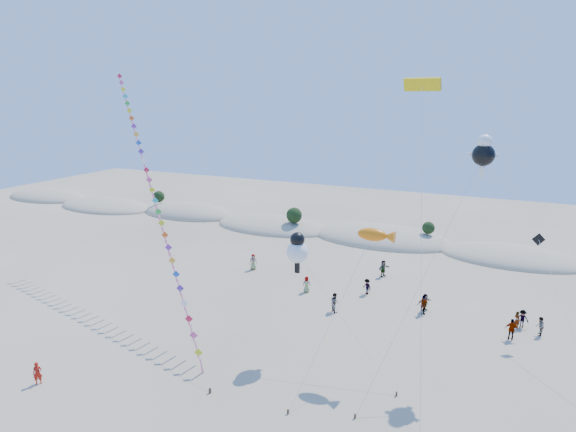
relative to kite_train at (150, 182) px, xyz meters
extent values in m
ellipsoid|color=tan|center=(-48.85, 27.67, -11.05)|extent=(17.00, 9.35, 3.20)
ellipsoid|color=#193B15|center=(-48.85, 27.67, -10.17)|extent=(13.60, 6.12, 0.68)
ellipsoid|color=tan|center=(-32.85, 26.27, -11.05)|extent=(18.00, 9.90, 2.80)
ellipsoid|color=#193B15|center=(-32.85, 26.27, -10.28)|extent=(14.40, 6.48, 0.72)
ellipsoid|color=tan|center=(-16.85, 28.07, -11.05)|extent=(16.00, 8.80, 3.60)
ellipsoid|color=#193B15|center=(-16.85, 28.07, -10.06)|extent=(12.80, 5.76, 0.64)
ellipsoid|color=tan|center=(-0.85, 26.67, -11.05)|extent=(17.60, 9.68, 3.00)
ellipsoid|color=#193B15|center=(-0.85, 26.67, -10.22)|extent=(14.08, 6.34, 0.70)
ellipsoid|color=tan|center=(15.15, 27.37, -11.05)|extent=(19.00, 10.45, 3.40)
ellipsoid|color=#193B15|center=(15.15, 27.37, -10.11)|extent=(15.20, 6.84, 0.76)
ellipsoid|color=tan|center=(31.15, 25.97, -11.05)|extent=(16.40, 9.02, 2.80)
ellipsoid|color=#193B15|center=(31.15, 25.97, -10.28)|extent=(13.12, 5.90, 0.66)
sphere|color=black|center=(-22.85, 28.27, -8.69)|extent=(1.90, 1.90, 1.90)
sphere|color=black|center=(3.15, 25.47, -8.57)|extent=(2.20, 2.20, 2.20)
sphere|color=black|center=(21.15, 27.47, -8.81)|extent=(1.60, 1.60, 1.60)
cube|color=#3F2D1E|center=(13.52, -11.28, -10.87)|extent=(0.12, 0.12, 0.35)
cylinder|color=silver|center=(0.85, -0.73, -0.60)|extent=(25.36, 21.12, 20.91)
cube|color=yellow|center=(11.58, -9.66, -9.44)|extent=(1.15, 0.45, 1.21)
cube|color=pink|center=(11.76, -9.61, -10.54)|extent=(0.19, 0.45, 1.55)
cube|color=#EC4A93|center=(10.68, -8.91, -8.70)|extent=(1.15, 0.45, 1.21)
cube|color=pink|center=(10.86, -8.86, -9.80)|extent=(0.19, 0.45, 1.55)
cube|color=red|center=(9.78, -8.16, -7.96)|extent=(1.15, 0.45, 1.21)
cube|color=pink|center=(9.96, -8.11, -9.06)|extent=(0.19, 0.45, 1.55)
cube|color=white|center=(8.88, -7.41, -7.21)|extent=(1.15, 0.45, 1.21)
cube|color=pink|center=(9.06, -7.36, -8.31)|extent=(0.19, 0.45, 1.55)
cube|color=#5A29A7|center=(7.98, -6.67, -6.47)|extent=(1.15, 0.45, 1.21)
cube|color=pink|center=(8.16, -6.62, -7.57)|extent=(0.19, 0.45, 1.55)
cube|color=blue|center=(7.08, -5.92, -5.73)|extent=(1.15, 0.45, 1.21)
cube|color=pink|center=(7.26, -5.87, -6.83)|extent=(0.19, 0.45, 1.55)
cube|color=#FFA928|center=(6.18, -5.17, -4.99)|extent=(1.15, 0.45, 1.21)
cube|color=pink|center=(6.36, -5.12, -6.09)|extent=(0.19, 0.45, 1.55)
cube|color=purple|center=(5.28, -4.42, -4.25)|extent=(1.15, 0.45, 1.21)
cube|color=pink|center=(5.46, -4.37, -5.35)|extent=(0.19, 0.45, 1.55)
cube|color=#ED5714|center=(4.38, -3.67, -3.50)|extent=(1.15, 0.45, 1.21)
cube|color=pink|center=(4.56, -3.62, -4.60)|extent=(0.19, 0.45, 1.55)
cube|color=#CFDF1A|center=(3.48, -2.92, -2.76)|extent=(1.15, 0.45, 1.21)
cube|color=pink|center=(3.66, -2.87, -3.86)|extent=(0.19, 0.45, 1.55)
cube|color=green|center=(2.58, -2.17, -2.02)|extent=(1.15, 0.45, 1.21)
cube|color=pink|center=(2.76, -2.12, -3.12)|extent=(0.19, 0.45, 1.55)
cube|color=#19B8BF|center=(1.68, -1.42, -1.28)|extent=(1.15, 0.45, 1.21)
cube|color=pink|center=(1.86, -1.37, -2.38)|extent=(0.19, 0.45, 1.55)
cube|color=yellow|center=(0.78, -0.67, -0.54)|extent=(1.15, 0.45, 1.21)
cube|color=pink|center=(0.96, -0.62, -1.64)|extent=(0.19, 0.45, 1.55)
cube|color=#EC4A93|center=(-0.12, 0.08, 0.20)|extent=(1.15, 0.45, 1.21)
cube|color=pink|center=(0.06, 0.13, -0.90)|extent=(0.19, 0.45, 1.55)
cube|color=red|center=(-1.02, 0.83, 0.95)|extent=(1.15, 0.45, 1.21)
cube|color=pink|center=(-0.84, 0.88, -0.15)|extent=(0.19, 0.45, 1.55)
cube|color=white|center=(-1.92, 1.57, 1.69)|extent=(1.15, 0.45, 1.21)
cube|color=pink|center=(-1.74, 1.62, 0.59)|extent=(0.19, 0.45, 1.55)
cube|color=#5A29A7|center=(-2.82, 2.32, 2.43)|extent=(1.15, 0.45, 1.21)
cube|color=pink|center=(-2.64, 2.37, 1.33)|extent=(0.19, 0.45, 1.55)
cube|color=blue|center=(-3.72, 3.07, 3.17)|extent=(1.15, 0.45, 1.21)
cube|color=pink|center=(-3.54, 3.12, 2.07)|extent=(0.19, 0.45, 1.55)
cube|color=#FFA928|center=(-4.62, 3.82, 3.91)|extent=(1.15, 0.45, 1.21)
cube|color=pink|center=(-4.44, 3.87, 2.81)|extent=(0.19, 0.45, 1.55)
cube|color=purple|center=(-5.52, 4.57, 4.66)|extent=(1.15, 0.45, 1.21)
cube|color=pink|center=(-5.34, 4.62, 3.56)|extent=(0.19, 0.45, 1.55)
cube|color=#ED5714|center=(-6.42, 5.32, 5.40)|extent=(1.15, 0.45, 1.21)
cube|color=pink|center=(-6.24, 5.37, 4.30)|extent=(0.19, 0.45, 1.55)
cube|color=#CFDF1A|center=(-7.32, 6.07, 6.14)|extent=(1.15, 0.45, 1.21)
cube|color=pink|center=(-7.14, 6.12, 5.04)|extent=(0.19, 0.45, 1.55)
cube|color=green|center=(-8.22, 6.82, 6.88)|extent=(1.15, 0.45, 1.21)
cube|color=pink|center=(-8.04, 6.87, 5.78)|extent=(0.19, 0.45, 1.55)
cube|color=#19B8BF|center=(-9.11, 7.57, 7.62)|extent=(1.15, 0.45, 1.21)
cube|color=pink|center=(-8.93, 7.62, 6.52)|extent=(0.19, 0.45, 1.55)
cube|color=yellow|center=(-10.01, 8.32, 8.37)|extent=(1.15, 0.45, 1.21)
cube|color=pink|center=(-9.83, 8.37, 7.27)|extent=(0.19, 0.45, 1.55)
cube|color=#EC4A93|center=(-10.91, 9.07, 9.11)|extent=(1.15, 0.45, 1.21)
cube|color=pink|center=(-10.73, 9.12, 8.01)|extent=(0.19, 0.45, 1.55)
cube|color=red|center=(-11.81, 9.81, 9.85)|extent=(1.15, 0.45, 1.21)
cube|color=pink|center=(-11.63, 9.86, 8.75)|extent=(0.19, 0.45, 1.55)
cube|color=#3F2D1E|center=(19.01, -11.08, -10.90)|extent=(0.10, 0.10, 0.30)
cylinder|color=silver|center=(20.28, -6.90, -6.33)|extent=(2.58, 8.39, 9.45)
ellipsoid|color=orange|center=(21.56, -2.72, -1.62)|extent=(2.07, 0.91, 0.91)
cone|color=orange|center=(22.71, -2.72, -1.62)|extent=(0.83, 0.83, 0.83)
cube|color=#3F2D1E|center=(24.59, -6.54, -10.90)|extent=(0.10, 0.10, 0.30)
cylinder|color=silver|center=(20.43, -5.03, -7.22)|extent=(8.34, 3.06, 7.68)
sphere|color=white|center=(16.27, -3.51, -3.39)|extent=(1.60, 1.60, 1.60)
sphere|color=black|center=(16.27, -3.51, -2.42)|extent=(1.07, 1.07, 1.07)
cube|color=black|center=(16.27, -3.51, -4.59)|extent=(0.35, 0.18, 0.80)
cube|color=#3F2D1E|center=(22.82, -9.78, -10.90)|extent=(0.10, 0.10, 0.30)
cylinder|color=silver|center=(25.41, -4.15, -3.65)|extent=(5.22, 11.29, 14.80)
sphere|color=black|center=(28.01, 1.49, 3.74)|extent=(1.53, 1.53, 1.53)
sphere|color=white|center=(28.01, 1.49, 4.65)|extent=(0.99, 0.99, 0.99)
cube|color=white|center=(28.01, 1.49, 2.58)|extent=(0.35, 0.18, 0.80)
cube|color=white|center=(27.31, 1.49, 3.74)|extent=(0.60, 0.15, 0.25)
cube|color=white|center=(28.71, 1.49, 3.74)|extent=(0.60, 0.15, 0.25)
cylinder|color=silver|center=(25.90, -8.80, -1.34)|extent=(3.11, 11.33, 19.43)
cube|color=yellow|center=(24.36, -3.15, 8.37)|extent=(2.35, 0.96, 0.83)
cube|color=black|center=(24.36, -3.13, 8.37)|extent=(2.27, 0.58, 0.19)
cylinder|color=silver|center=(34.36, 1.16, -7.15)|extent=(3.97, 11.55, 7.81)
cube|color=black|center=(32.39, 6.93, -3.26)|extent=(1.00, 0.30, 1.03)
imported|color=#AA190D|center=(2.50, -15.19, -10.27)|extent=(0.66, 0.67, 1.56)
imported|color=slate|center=(16.82, 3.63, -10.17)|extent=(1.07, 1.07, 1.75)
imported|color=slate|center=(12.86, 6.65, -10.25)|extent=(0.89, 0.71, 1.59)
imported|color=slate|center=(24.06, 6.35, -10.19)|extent=(1.08, 0.84, 1.72)
imported|color=slate|center=(18.39, 8.58, -10.27)|extent=(1.16, 1.03, 1.56)
imported|color=slate|center=(24.13, 7.17, -10.25)|extent=(0.89, 1.55, 1.59)
imported|color=slate|center=(31.60, 6.81, -10.29)|extent=(0.65, 0.65, 1.52)
imported|color=slate|center=(33.26, 6.33, -10.27)|extent=(0.67, 0.82, 1.56)
imported|color=slate|center=(5.07, 10.01, -10.17)|extent=(1.02, 0.92, 1.76)
imported|color=slate|center=(31.20, 4.66, -10.18)|extent=(1.01, 0.42, 1.73)
imported|color=slate|center=(32.00, 7.30, -10.28)|extent=(1.05, 0.70, 1.52)
imported|color=slate|center=(18.68, 13.92, -10.16)|extent=(1.22, 1.70, 1.78)
camera|label=1|loc=(29.59, -34.11, 7.72)|focal=30.00mm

